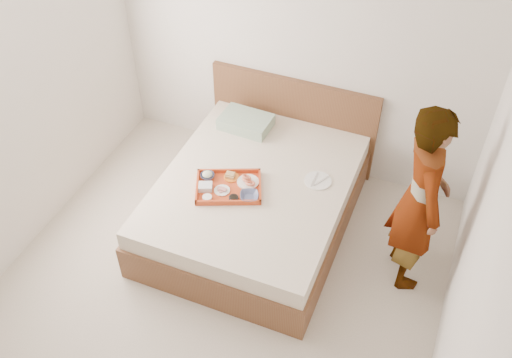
{
  "coord_description": "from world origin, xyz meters",
  "views": [
    {
      "loc": [
        1.37,
        -2.32,
        3.94
      ],
      "look_at": [
        0.06,
        0.9,
        0.65
      ],
      "focal_mm": 40.61,
      "sensor_mm": 36.0,
      "label": 1
    }
  ],
  "objects": [
    {
      "name": "navy_bowl_big",
      "position": [
        0.05,
        0.77,
        0.56
      ],
      "size": [
        0.2,
        0.2,
        0.04
      ],
      "primitive_type": "imported",
      "rotation": [
        0.0,
        0.0,
        0.4
      ],
      "color": "#1B214A",
      "rests_on": "tray"
    },
    {
      "name": "ground",
      "position": [
        0.0,
        0.0,
        0.0
      ],
      "size": [
        3.5,
        4.0,
        0.01
      ],
      "primitive_type": "cube",
      "color": "beige",
      "rests_on": "ground"
    },
    {
      "name": "person",
      "position": [
        1.36,
        0.97,
        0.84
      ],
      "size": [
        0.61,
        0.72,
        1.68
      ],
      "primitive_type": "imported",
      "rotation": [
        0.0,
        0.0,
        1.97
      ],
      "color": "white",
      "rests_on": "ground"
    },
    {
      "name": "dinner_plate",
      "position": [
        0.51,
        1.19,
        0.54
      ],
      "size": [
        0.29,
        0.29,
        0.01
      ],
      "primitive_type": "cylinder",
      "rotation": [
        0.0,
        0.0,
        -0.31
      ],
      "color": "white",
      "rests_on": "bed"
    },
    {
      "name": "tray",
      "position": [
        -0.16,
        0.82,
        0.55
      ],
      "size": [
        0.66,
        0.58,
        0.05
      ],
      "primitive_type": "cube",
      "rotation": [
        0.0,
        0.0,
        0.4
      ],
      "color": "#C23E12",
      "rests_on": "bed"
    },
    {
      "name": "prawn_plate",
      "position": [
        -0.03,
        0.94,
        0.55
      ],
      "size": [
        0.25,
        0.25,
        0.01
      ],
      "primitive_type": "cylinder",
      "rotation": [
        0.0,
        0.0,
        0.4
      ],
      "color": "white",
      "rests_on": "tray"
    },
    {
      "name": "ceiling",
      "position": [
        0.0,
        0.0,
        2.6
      ],
      "size": [
        3.5,
        4.0,
        0.01
      ],
      "primitive_type": "cube",
      "color": "white",
      "rests_on": "ground"
    },
    {
      "name": "wall_right",
      "position": [
        1.75,
        0.0,
        1.3
      ],
      "size": [
        0.01,
        4.0,
        2.6
      ],
      "primitive_type": "cube",
      "color": "silver",
      "rests_on": "ground"
    },
    {
      "name": "headboard",
      "position": [
        0.01,
        1.97,
        0.47
      ],
      "size": [
        1.65,
        0.06,
        0.95
      ],
      "primitive_type": "cube",
      "color": "brown",
      "rests_on": "ground"
    },
    {
      "name": "salad_bowl",
      "position": [
        -0.38,
        0.86,
        0.56
      ],
      "size": [
        0.16,
        0.16,
        0.04
      ],
      "primitive_type": "imported",
      "rotation": [
        0.0,
        0.0,
        0.4
      ],
      "color": "#1B214A",
      "rests_on": "tray"
    },
    {
      "name": "meat_plate",
      "position": [
        -0.2,
        0.76,
        0.55
      ],
      "size": [
        0.18,
        0.18,
        0.01
      ],
      "primitive_type": "cylinder",
      "rotation": [
        0.0,
        0.0,
        0.4
      ],
      "color": "white",
      "rests_on": "tray"
    },
    {
      "name": "sauce_dish",
      "position": [
        -0.06,
        0.71,
        0.56
      ],
      "size": [
        0.1,
        0.1,
        0.03
      ],
      "primitive_type": "cylinder",
      "rotation": [
        0.0,
        0.0,
        0.4
      ],
      "color": "black",
      "rests_on": "tray"
    },
    {
      "name": "wall_back",
      "position": [
        0.0,
        2.0,
        1.3
      ],
      "size": [
        3.5,
        0.01,
        2.6
      ],
      "primitive_type": "cube",
      "color": "silver",
      "rests_on": "ground"
    },
    {
      "name": "plastic_tub",
      "position": [
        -0.33,
        0.73,
        0.57
      ],
      "size": [
        0.14,
        0.13,
        0.05
      ],
      "primitive_type": "cube",
      "rotation": [
        0.0,
        0.0,
        0.4
      ],
      "color": "silver",
      "rests_on": "tray"
    },
    {
      "name": "bread_plate",
      "position": [
        -0.19,
        0.94,
        0.55
      ],
      "size": [
        0.17,
        0.17,
        0.01
      ],
      "primitive_type": "cylinder",
      "rotation": [
        0.0,
        0.0,
        0.4
      ],
      "color": "orange",
      "rests_on": "tray"
    },
    {
      "name": "bed",
      "position": [
        0.01,
        1.0,
        0.27
      ],
      "size": [
        1.65,
        2.0,
        0.53
      ],
      "primitive_type": "cube",
      "color": "brown",
      "rests_on": "ground"
    },
    {
      "name": "pillow",
      "position": [
        -0.36,
        1.65,
        0.59
      ],
      "size": [
        0.48,
        0.34,
        0.11
      ],
      "primitive_type": "cube",
      "rotation": [
        0.0,
        0.0,
        -0.05
      ],
      "color": "#98B496",
      "rests_on": "bed"
    },
    {
      "name": "cheese_round",
      "position": [
        -0.27,
        0.63,
        0.56
      ],
      "size": [
        0.1,
        0.1,
        0.03
      ],
      "primitive_type": "cylinder",
      "rotation": [
        0.0,
        0.0,
        0.4
      ],
      "color": "white",
      "rests_on": "tray"
    }
  ]
}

